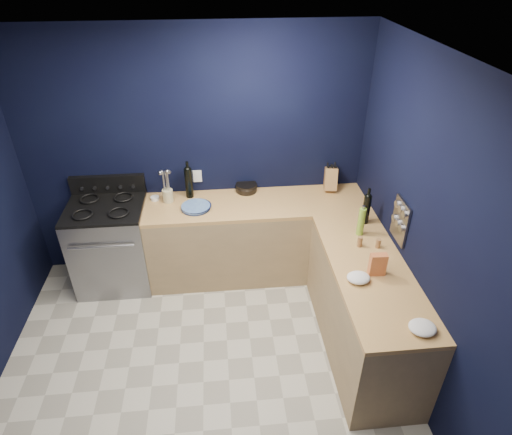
{
  "coord_description": "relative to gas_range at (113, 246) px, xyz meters",
  "views": [
    {
      "loc": [
        0.22,
        -2.36,
        3.19
      ],
      "look_at": [
        0.55,
        1.0,
        1.0
      ],
      "focal_mm": 30.26,
      "sensor_mm": 36.0,
      "label": 1
    }
  ],
  "objects": [
    {
      "name": "floor",
      "position": [
        0.93,
        -1.42,
        -0.47
      ],
      "size": [
        3.5,
        3.5,
        0.02
      ],
      "primitive_type": "cube",
      "color": "beige",
      "rests_on": "ground"
    },
    {
      "name": "ceiling",
      "position": [
        0.93,
        -1.42,
        2.15
      ],
      "size": [
        3.5,
        3.5,
        0.02
      ],
      "primitive_type": "cube",
      "color": "silver",
      "rests_on": "ground"
    },
    {
      "name": "wall_back",
      "position": [
        0.93,
        0.34,
        0.84
      ],
      "size": [
        3.5,
        0.02,
        2.6
      ],
      "primitive_type": "cube",
      "color": "black",
      "rests_on": "ground"
    },
    {
      "name": "wall_right",
      "position": [
        2.69,
        -1.42,
        0.84
      ],
      "size": [
        0.02,
        3.5,
        2.6
      ],
      "primitive_type": "cube",
      "color": "black",
      "rests_on": "ground"
    },
    {
      "name": "cab_back",
      "position": [
        1.53,
        0.02,
        -0.03
      ],
      "size": [
        2.3,
        0.63,
        0.86
      ],
      "primitive_type": "cube",
      "color": "#A08358",
      "rests_on": "floor"
    },
    {
      "name": "top_back",
      "position": [
        1.53,
        0.02,
        0.42
      ],
      "size": [
        2.3,
        0.63,
        0.04
      ],
      "primitive_type": "cube",
      "color": "olive",
      "rests_on": "cab_back"
    },
    {
      "name": "cab_right",
      "position": [
        2.37,
        -1.13,
        -0.03
      ],
      "size": [
        0.63,
        1.67,
        0.86
      ],
      "primitive_type": "cube",
      "color": "#A08358",
      "rests_on": "floor"
    },
    {
      "name": "top_right",
      "position": [
        2.37,
        -1.13,
        0.42
      ],
      "size": [
        0.63,
        1.67,
        0.04
      ],
      "primitive_type": "cube",
      "color": "olive",
      "rests_on": "cab_right"
    },
    {
      "name": "gas_range",
      "position": [
        0.0,
        0.0,
        0.0
      ],
      "size": [
        0.76,
        0.66,
        0.92
      ],
      "primitive_type": "cube",
      "color": "gray",
      "rests_on": "floor"
    },
    {
      "name": "oven_door",
      "position": [
        0.0,
        -0.32,
        -0.01
      ],
      "size": [
        0.59,
        0.02,
        0.42
      ],
      "primitive_type": "cube",
      "color": "black",
      "rests_on": "gas_range"
    },
    {
      "name": "cooktop",
      "position": [
        0.0,
        0.0,
        0.48
      ],
      "size": [
        0.76,
        0.66,
        0.03
      ],
      "primitive_type": "cube",
      "color": "black",
      "rests_on": "gas_range"
    },
    {
      "name": "backguard",
      "position": [
        0.0,
        0.3,
        0.58
      ],
      "size": [
        0.76,
        0.06,
        0.2
      ],
      "primitive_type": "cube",
      "color": "black",
      "rests_on": "gas_range"
    },
    {
      "name": "spice_panel",
      "position": [
        2.67,
        -0.87,
        0.72
      ],
      "size": [
        0.02,
        0.28,
        0.38
      ],
      "primitive_type": "cube",
      "color": "gray",
      "rests_on": "wall_right"
    },
    {
      "name": "wall_outlet",
      "position": [
        0.93,
        0.32,
        0.62
      ],
      "size": [
        0.09,
        0.02,
        0.13
      ],
      "primitive_type": "cube",
      "color": "white",
      "rests_on": "wall_back"
    },
    {
      "name": "plate_stack",
      "position": [
        0.91,
        -0.04,
        0.46
      ],
      "size": [
        0.31,
        0.31,
        0.04
      ],
      "primitive_type": "cylinder",
      "rotation": [
        0.0,
        0.0,
        0.08
      ],
      "color": "#475DAB",
      "rests_on": "top_back"
    },
    {
      "name": "ramekin",
      "position": [
        0.48,
        0.18,
        0.46
      ],
      "size": [
        0.09,
        0.09,
        0.03
      ],
      "primitive_type": "cylinder",
      "rotation": [
        0.0,
        0.0,
        -0.01
      ],
      "color": "white",
      "rests_on": "top_back"
    },
    {
      "name": "utensil_crock",
      "position": [
        0.62,
        0.13,
        0.51
      ],
      "size": [
        0.13,
        0.13,
        0.14
      ],
      "primitive_type": "cylinder",
      "rotation": [
        0.0,
        0.0,
        -0.21
      ],
      "color": "beige",
      "rests_on": "top_back"
    },
    {
      "name": "wine_bottle_back",
      "position": [
        0.84,
        0.21,
        0.6
      ],
      "size": [
        0.1,
        0.1,
        0.32
      ],
      "primitive_type": "cylinder",
      "rotation": [
        0.0,
        0.0,
        0.32
      ],
      "color": "black",
      "rests_on": "top_back"
    },
    {
      "name": "lemon_basket",
      "position": [
        1.44,
        0.27,
        0.48
      ],
      "size": [
        0.28,
        0.28,
        0.09
      ],
      "primitive_type": "cylinder",
      "rotation": [
        0.0,
        0.0,
        0.3
      ],
      "color": "black",
      "rests_on": "top_back"
    },
    {
      "name": "knife_block",
      "position": [
        2.35,
        0.24,
        0.56
      ],
      "size": [
        0.18,
        0.3,
        0.29
      ],
      "primitive_type": "cube",
      "rotation": [
        -0.31,
        0.0,
        -0.18
      ],
      "color": "olive",
      "rests_on": "top_back"
    },
    {
      "name": "wine_bottle_right",
      "position": [
        2.52,
        -0.45,
        0.59
      ],
      "size": [
        0.09,
        0.09,
        0.29
      ],
      "primitive_type": "cylinder",
      "rotation": [
        0.0,
        0.0,
        0.32
      ],
      "color": "black",
      "rests_on": "top_right"
    },
    {
      "name": "oil_bottle",
      "position": [
        2.42,
        -0.64,
        0.58
      ],
      "size": [
        0.07,
        0.07,
        0.27
      ],
      "primitive_type": "cylinder",
      "rotation": [
        0.0,
        0.0,
        0.16
      ],
      "color": "#7CAE2F",
      "rests_on": "top_right"
    },
    {
      "name": "spice_jar_near",
      "position": [
        2.36,
        -0.82,
        0.49
      ],
      "size": [
        0.06,
        0.06,
        0.1
      ],
      "primitive_type": "cylinder",
      "rotation": [
        0.0,
        0.0,
        -0.27
      ],
      "color": "olive",
      "rests_on": "top_right"
    },
    {
      "name": "spice_jar_far",
      "position": [
        2.52,
        -0.85,
        0.48
      ],
      "size": [
        0.05,
        0.05,
        0.09
      ],
      "primitive_type": "cylinder",
      "rotation": [
        0.0,
        0.0,
        -0.31
      ],
      "color": "olive",
      "rests_on": "top_right"
    },
    {
      "name": "crouton_bag",
      "position": [
        2.38,
        -1.2,
        0.54
      ],
      "size": [
        0.14,
        0.07,
        0.19
      ],
      "primitive_type": "cube",
      "rotation": [
        0.0,
        0.0,
        -0.06
      ],
      "color": "#A1253B",
      "rests_on": "top_right"
    },
    {
      "name": "towel_front",
      "position": [
        2.21,
        -1.27,
        0.47
      ],
      "size": [
        0.19,
        0.17,
        0.07
      ],
      "primitive_type": "ellipsoid",
      "rotation": [
        0.0,
        0.0,
        -0.05
      ],
      "color": "white",
      "rests_on": "top_right"
    },
    {
      "name": "towel_end",
      "position": [
        2.5,
        -1.82,
        0.47
      ],
      "size": [
        0.22,
        0.2,
        0.06
      ],
      "primitive_type": "ellipsoid",
      "rotation": [
        0.0,
        0.0,
        0.14
      ],
      "color": "white",
      "rests_on": "top_right"
    }
  ]
}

